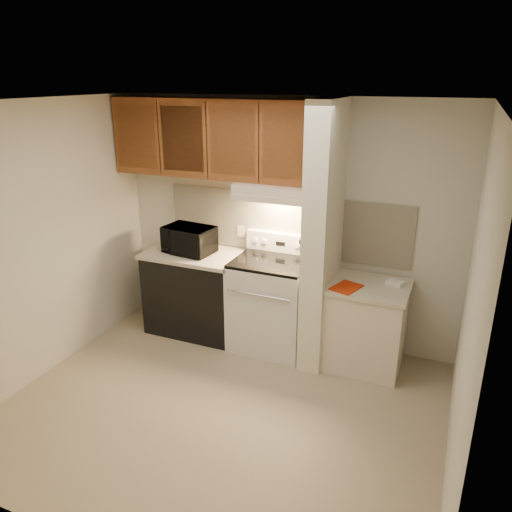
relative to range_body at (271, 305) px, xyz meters
The scene contains 50 objects.
floor 1.24m from the range_body, 90.00° to the right, with size 3.60×3.60×0.00m, color tan.
ceiling 2.34m from the range_body, 90.00° to the right, with size 3.60×3.60×0.00m, color white.
wall_back 0.86m from the range_body, 90.00° to the left, with size 3.60×0.02×2.50m, color beige.
wall_left 2.28m from the range_body, 147.31° to the right, with size 0.02×3.00×2.50m, color beige.
wall_right 2.28m from the range_body, 32.69° to the right, with size 0.02×3.00×2.50m, color beige.
backsplash 0.84m from the range_body, 90.00° to the left, with size 2.60×0.02×0.63m, color white.
range_body is the anchor object (origin of this frame).
oven_window 0.32m from the range_body, 90.00° to the right, with size 0.50×0.01×0.30m, color black.
oven_handle 0.44m from the range_body, 90.00° to the right, with size 0.02×0.02×0.65m, color silver.
cooktop 0.48m from the range_body, ahead, with size 0.74×0.64×0.03m, color black.
range_backguard 0.66m from the range_body, 90.00° to the left, with size 0.76×0.08×0.20m, color silver.
range_display 0.64m from the range_body, 90.00° to the left, with size 0.10×0.01×0.04m, color black.
range_knob_left_outer 0.70m from the range_body, 139.40° to the left, with size 0.05×0.05×0.02m, color silver.
range_knob_left_inner 0.66m from the range_body, 126.87° to the left, with size 0.05×0.05×0.02m, color silver.
range_knob_right_inner 0.66m from the range_body, 53.13° to the left, with size 0.05×0.05×0.02m, color silver.
range_knob_right_outer 0.70m from the range_body, 40.60° to the left, with size 0.05×0.05×0.02m, color silver.
dishwasher_front 0.88m from the range_body, behind, with size 1.00×0.63×0.87m, color black.
left_countertop 0.98m from the range_body, behind, with size 1.04×0.67×0.04m, color beige.
spoon_rest 1.02m from the range_body, 166.64° to the left, with size 0.21×0.07×0.01m, color black.
teal_jar 0.98m from the range_body, behind, with size 0.10×0.10×0.11m, color #2D6668.
outlet 0.86m from the range_body, 146.31° to the left, with size 0.08×0.01×0.12m, color beige.
microwave 1.10m from the range_body, behind, with size 0.51×0.35×0.28m, color black.
partition_pillar 0.94m from the range_body, ahead, with size 0.22×0.70×2.50m, color #EFE8CC.
pillar_trim 0.93m from the range_body, ahead, with size 0.01×0.70×0.04m, color brown.
knife_strip 0.95m from the range_body, ahead, with size 0.02×0.42×0.04m, color black.
knife_blade_a 0.87m from the range_body, 29.59° to the right, with size 0.01×0.04×0.16m, color silver.
knife_handle_a 1.01m from the range_body, 28.39° to the right, with size 0.02×0.02×0.10m, color black.
knife_blade_b 0.85m from the range_body, 18.36° to the right, with size 0.01×0.04×0.18m, color silver.
knife_handle_b 0.99m from the range_body, 18.79° to the right, with size 0.02×0.02×0.10m, color black.
knife_blade_c 0.83m from the range_body, 10.29° to the right, with size 0.01×0.04×0.20m, color silver.
knife_handle_c 0.99m from the range_body, ahead, with size 0.02×0.02×0.10m, color black.
knife_blade_d 0.85m from the range_body, ahead, with size 0.01×0.04×0.16m, color silver.
knife_handle_d 0.98m from the range_body, ahead, with size 0.02×0.02×0.10m, color black.
knife_blade_e 0.85m from the range_body, 16.91° to the left, with size 0.01×0.04×0.18m, color silver.
knife_handle_e 0.99m from the range_body, 15.62° to the left, with size 0.02×0.02×0.10m, color black.
oven_mitt 0.80m from the range_body, 23.58° to the left, with size 0.03×0.09×0.22m, color slate.
right_cab_base 0.97m from the range_body, ahead, with size 0.70×0.60×0.81m, color beige.
right_countertop 1.04m from the range_body, ahead, with size 0.74×0.64×0.04m, color beige.
red_folder 0.90m from the range_body, 11.10° to the right, with size 0.21×0.29×0.01m, color #B62806.
white_box 1.26m from the range_body, ahead, with size 0.15×0.10×0.04m, color white.
range_hood 1.17m from the range_body, 90.00° to the left, with size 0.78×0.44×0.15m, color beige.
hood_lip 1.12m from the range_body, 90.00° to the right, with size 0.78×0.04×0.06m, color beige.
upper_cabinets 1.77m from the range_body, 166.16° to the left, with size 2.18×0.33×0.77m, color brown.
cab_door_a 2.22m from the range_body, behind, with size 0.46×0.01×0.63m, color brown.
cab_gap_a 2.04m from the range_body, behind, with size 0.01×0.01×0.73m, color black.
cab_door_b 1.89m from the range_body, behind, with size 0.46×0.01×0.63m, color brown.
cab_gap_b 1.77m from the range_body, behind, with size 0.01×0.01×0.73m, color black.
cab_door_c 1.68m from the range_body, behind, with size 0.46×0.01×0.63m, color brown.
cab_gap_c 1.63m from the range_body, behind, with size 0.01×0.01×0.73m, color black.
cab_door_d 1.63m from the range_body, ahead, with size 0.46×0.01×0.63m, color brown.
Camera 1 is at (1.65, -3.17, 2.68)m, focal length 35.00 mm.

